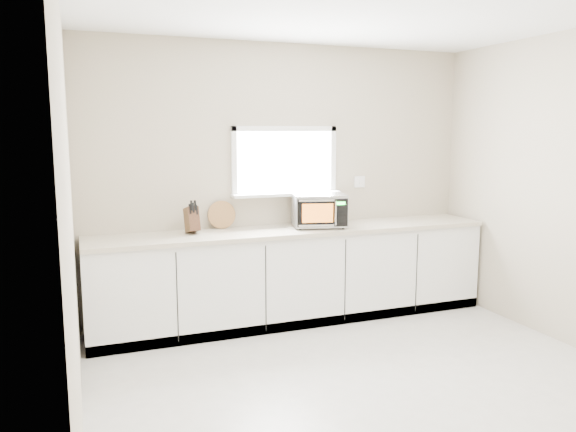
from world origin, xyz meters
name	(u,v)px	position (x,y,z in m)	size (l,w,h in m)	color
ground	(382,394)	(0.00, 0.00, 0.00)	(4.00, 4.00, 0.00)	beige
back_wall	(284,180)	(0.00, 2.00, 1.36)	(4.00, 0.17, 2.70)	#B1A98D
cabinets	(295,276)	(0.00, 1.70, 0.44)	(3.92, 0.60, 0.88)	white
countertop	(295,230)	(0.00, 1.69, 0.90)	(3.92, 0.64, 0.04)	beige
microwave	(319,210)	(0.25, 1.69, 1.09)	(0.58, 0.50, 0.32)	black
knife_block	(192,219)	(-0.98, 1.78, 1.05)	(0.12, 0.23, 0.31)	#49311A
cutting_board	(222,215)	(-0.66, 1.94, 1.05)	(0.27, 0.27, 0.02)	#946339
coffee_grinder	(336,215)	(0.47, 1.76, 1.02)	(0.12, 0.12, 0.20)	#AAADB2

